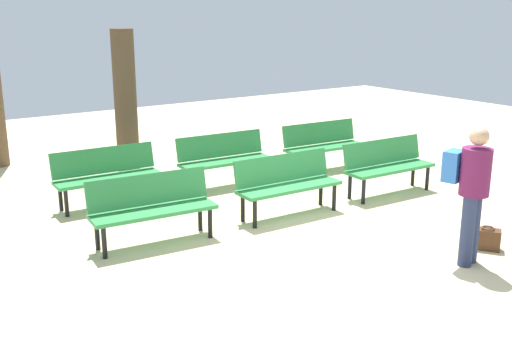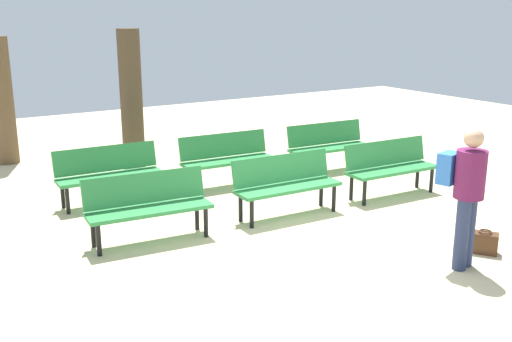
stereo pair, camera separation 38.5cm
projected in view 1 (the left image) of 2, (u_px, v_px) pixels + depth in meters
ground_plane at (352, 250)px, 7.55m from camera, size 24.00×24.00×0.00m
bench_r0_c0 at (152, 205)px, 7.69m from camera, size 1.64×0.63×0.87m
bench_r0_c1 at (287, 181)px, 8.72m from camera, size 1.62×0.54×0.87m
bench_r0_c2 at (387, 163)px, 9.74m from camera, size 1.62×0.55×0.87m
bench_r1_c0 at (107, 173)px, 9.17m from camera, size 1.62×0.55×0.87m
bench_r1_c1 at (224, 156)px, 10.18m from camera, size 1.63×0.58×0.87m
bench_r1_c2 at (323, 143)px, 11.21m from camera, size 1.63×0.58×0.87m
tree_0 at (126, 103)px, 10.73m from camera, size 0.40×0.40×2.59m
visitor_with_backpack at (471, 187)px, 6.93m from camera, size 0.44×0.58×1.65m
handbag at (487, 239)px, 7.54m from camera, size 0.33×0.37×0.29m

